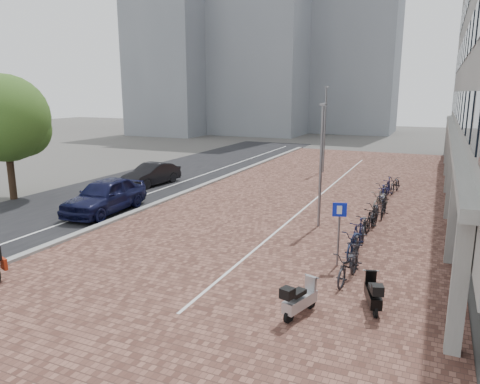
# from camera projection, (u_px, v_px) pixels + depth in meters

# --- Properties ---
(ground) EXTENTS (140.00, 140.00, 0.00)m
(ground) POSITION_uv_depth(u_px,v_px,m) (169.00, 264.00, 15.39)
(ground) COLOR #474442
(ground) RESTS_ON ground
(plaza_brick) EXTENTS (14.50, 42.00, 0.04)m
(plaza_brick) POSITION_uv_depth(u_px,v_px,m) (315.00, 196.00, 25.30)
(plaza_brick) COLOR brown
(plaza_brick) RESTS_ON ground
(street_asphalt) EXTENTS (8.00, 50.00, 0.03)m
(street_asphalt) POSITION_uv_depth(u_px,v_px,m) (153.00, 181.00, 29.66)
(street_asphalt) COLOR black
(street_asphalt) RESTS_ON ground
(curb) EXTENTS (0.35, 42.00, 0.14)m
(curb) POSITION_uv_depth(u_px,v_px,m) (205.00, 185.00, 28.10)
(curb) COLOR gray
(curb) RESTS_ON ground
(lane_line) EXTENTS (0.12, 44.00, 0.00)m
(lane_line) POSITION_uv_depth(u_px,v_px,m) (179.00, 183.00, 28.86)
(lane_line) COLOR white
(lane_line) RESTS_ON street_asphalt
(parking_line) EXTENTS (0.10, 30.00, 0.00)m
(parking_line) POSITION_uv_depth(u_px,v_px,m) (319.00, 196.00, 25.21)
(parking_line) COLOR white
(parking_line) RESTS_ON plaza_brick
(bg_towers) EXTENTS (33.00, 23.00, 32.00)m
(bg_towers) POSITION_uv_depth(u_px,v_px,m) (271.00, 31.00, 61.66)
(bg_towers) COLOR gray
(bg_towers) RESTS_ON ground
(car_navy) EXTENTS (2.29, 5.07, 1.69)m
(car_navy) POSITION_uv_depth(u_px,v_px,m) (105.00, 196.00, 21.75)
(car_navy) COLOR black
(car_navy) RESTS_ON ground
(car_dark) EXTENTS (1.92, 4.34, 1.38)m
(car_dark) POSITION_uv_depth(u_px,v_px,m) (152.00, 174.00, 28.21)
(car_dark) COLOR black
(car_dark) RESTS_ON ground
(scooter_front) EXTENTS (0.86, 1.50, 0.98)m
(scooter_front) POSITION_uv_depth(u_px,v_px,m) (300.00, 298.00, 11.70)
(scooter_front) COLOR #B1B1B6
(scooter_front) RESTS_ON ground
(scooter_mid) EXTENTS (0.81, 1.44, 0.95)m
(scooter_mid) POSITION_uv_depth(u_px,v_px,m) (373.00, 293.00, 12.07)
(scooter_mid) COLOR black
(scooter_mid) RESTS_ON ground
(parking_sign) EXTENTS (0.46, 0.17, 2.22)m
(parking_sign) POSITION_uv_depth(u_px,v_px,m) (339.00, 225.00, 14.83)
(parking_sign) COLOR slate
(parking_sign) RESTS_ON ground
(lamp_near) EXTENTS (0.12, 0.12, 5.27)m
(lamp_near) POSITION_uv_depth(u_px,v_px,m) (321.00, 167.00, 19.03)
(lamp_near) COLOR gray
(lamp_near) RESTS_ON ground
(lamp_far) EXTENTS (0.12, 0.12, 6.12)m
(lamp_far) POSITION_uv_depth(u_px,v_px,m) (325.00, 130.00, 32.22)
(lamp_far) COLOR slate
(lamp_far) RESTS_ON ground
(street_tree) EXTENTS (4.63, 4.63, 6.73)m
(street_tree) POSITION_uv_depth(u_px,v_px,m) (9.00, 121.00, 23.77)
(street_tree) COLOR #382619
(street_tree) RESTS_ON ground
(bike_row) EXTENTS (1.27, 15.84, 1.05)m
(bike_row) POSITION_uv_depth(u_px,v_px,m) (375.00, 212.00, 20.03)
(bike_row) COLOR black
(bike_row) RESTS_ON ground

